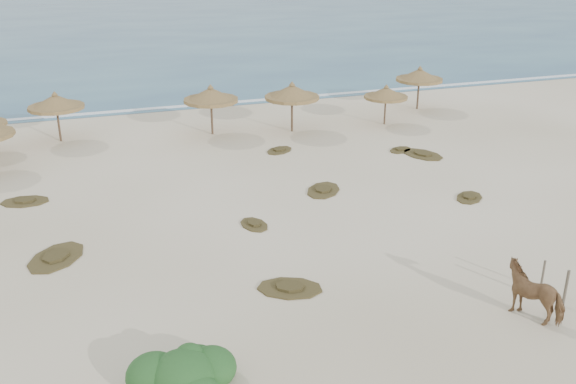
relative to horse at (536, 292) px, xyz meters
name	(u,v)px	position (x,y,z in m)	size (l,w,h in m)	color
ground	(316,276)	(-5.77, 4.66, -0.87)	(160.00, 160.00, 0.00)	#F8E8CC
ocean	(125,22)	(-5.77, 79.66, -0.87)	(200.00, 100.00, 0.01)	navy
foam_line	(188,106)	(-5.77, 30.66, -0.87)	(70.00, 0.60, 0.01)	white
palapa_2	(56,103)	(-14.54, 24.74, 1.48)	(4.20, 4.20, 3.04)	#4E3828
palapa_3	(211,96)	(-5.60, 23.27, 1.56)	(3.97, 3.97, 3.14)	#4E3828
palapa_4	(292,93)	(-0.72, 22.30, 1.59)	(3.89, 3.89, 3.17)	#4E3828
palapa_5	(386,93)	(5.52, 21.90, 1.17)	(3.49, 3.49, 2.64)	#4E3828
palapa_6	(420,76)	(9.48, 24.72, 1.50)	(3.56, 3.56, 3.06)	#4E3828
horse	(536,292)	(0.00, 0.00, 0.00)	(0.94, 2.07, 1.75)	#986E45
fence_post_near	(566,289)	(1.32, 0.11, -0.20)	(0.10, 0.10, 1.36)	brown
fence_post_far	(543,275)	(1.34, 1.26, -0.31)	(0.08, 0.08, 1.14)	brown
bush	(183,377)	(-11.44, -0.12, -0.43)	(3.04, 2.68, 1.36)	#2D632A
scrub_1	(56,257)	(-14.77, 9.08, -0.82)	(2.98, 3.28, 0.16)	brown
scrub_2	(254,224)	(-6.76, 9.54, -0.82)	(1.35, 1.79, 0.16)	brown
scrub_3	(323,190)	(-2.52, 12.28, -0.82)	(2.62, 2.76, 0.16)	brown
scrub_4	(469,197)	(3.67, 9.25, -0.82)	(2.07, 2.02, 0.16)	brown
scrub_5	(423,154)	(4.76, 15.53, -0.82)	(2.45, 2.93, 0.16)	brown
scrub_6	(25,201)	(-16.16, 15.35, -0.82)	(2.39, 1.75, 0.16)	brown
scrub_7	(279,150)	(-2.67, 18.79, -0.82)	(2.14, 2.00, 0.16)	brown
scrub_9	(290,288)	(-6.99, 4.06, -0.82)	(2.74, 2.31, 0.16)	brown
scrub_10	(400,150)	(3.95, 16.67, -0.82)	(1.85, 1.62, 0.16)	brown
scrub_11	(176,380)	(-11.60, 0.30, -0.82)	(2.48, 1.92, 0.16)	brown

